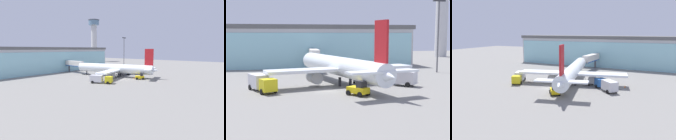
# 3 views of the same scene
# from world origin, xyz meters

# --- Properties ---
(ground) EXTENTS (240.00, 240.00, 0.00)m
(ground) POSITION_xyz_m (0.00, 0.00, 0.00)
(ground) COLOR gray
(terminal_building) EXTENTS (66.05, 15.44, 12.03)m
(terminal_building) POSITION_xyz_m (-0.00, 41.68, 6.02)
(terminal_building) COLOR #B7B7B7
(terminal_building) RESTS_ON ground
(jet_bridge) EXTENTS (3.15, 11.49, 5.55)m
(jet_bridge) POSITION_xyz_m (2.25, 29.02, 4.17)
(jet_bridge) COLOR beige
(jet_bridge) RESTS_ON ground
(control_tower) EXTENTS (9.72, 9.72, 36.68)m
(control_tower) POSITION_xyz_m (63.38, 72.47, 22.11)
(control_tower) COLOR silver
(control_tower) RESTS_ON ground
(apron_light_mast) EXTENTS (3.20, 0.40, 17.68)m
(apron_light_mast) POSITION_xyz_m (31.46, 19.99, 10.57)
(apron_light_mast) COLOR #59595E
(apron_light_mast) RESTS_ON ground
(airplane) EXTENTS (28.22, 35.11, 11.21)m
(airplane) POSITION_xyz_m (3.97, 6.38, 3.29)
(airplane) COLOR white
(airplane) RESTS_ON ground
(catering_truck) EXTENTS (4.81, 7.59, 2.65)m
(catering_truck) POSITION_xyz_m (-10.17, 2.08, 1.47)
(catering_truck) COLOR yellow
(catering_truck) RESTS_ON ground
(fuel_truck) EXTENTS (6.66, 6.77, 2.65)m
(fuel_truck) POSITION_xyz_m (13.83, 3.12, 1.47)
(fuel_truck) COLOR #2659A5
(fuel_truck) RESTS_ON ground
(baggage_cart) EXTENTS (3.16, 2.41, 1.50)m
(baggage_cart) POSITION_xyz_m (7.90, 6.85, 0.50)
(baggage_cart) COLOR gray
(baggage_cart) RESTS_ON ground
(pushback_tug) EXTENTS (3.48, 3.72, 2.30)m
(pushback_tug) POSITION_xyz_m (4.18, -4.83, 0.97)
(pushback_tug) COLOR yellow
(pushback_tug) RESTS_ON ground
(safety_cone_nose) EXTENTS (0.36, 0.36, 0.55)m
(safety_cone_nose) POSITION_xyz_m (4.37, -2.23, 0.28)
(safety_cone_nose) COLOR orange
(safety_cone_nose) RESTS_ON ground
(safety_cone_wingtip) EXTENTS (0.36, 0.36, 0.55)m
(safety_cone_wingtip) POSITION_xyz_m (17.44, 7.88, 0.28)
(safety_cone_wingtip) COLOR orange
(safety_cone_wingtip) RESTS_ON ground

